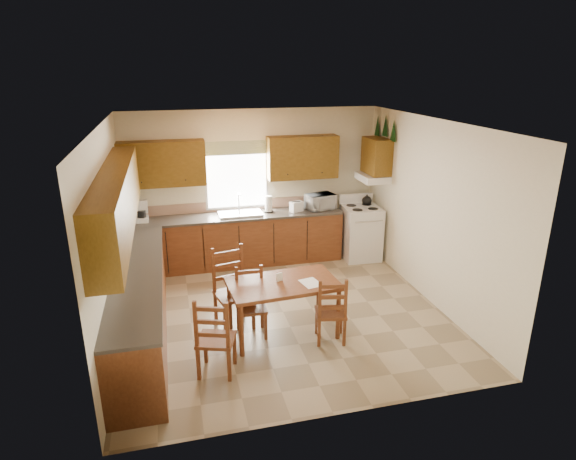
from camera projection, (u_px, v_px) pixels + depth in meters
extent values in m
plane|color=gray|center=(283.00, 312.00, 7.00)|extent=(4.50, 4.50, 0.00)
plane|color=#995F31|center=(282.00, 123.00, 6.12)|extent=(4.50, 4.50, 0.00)
plane|color=beige|center=(109.00, 238.00, 6.04)|extent=(4.50, 4.50, 0.00)
plane|color=beige|center=(431.00, 212.00, 7.08)|extent=(4.50, 4.50, 0.00)
plane|color=beige|center=(254.00, 186.00, 8.62)|extent=(4.50, 4.50, 0.00)
plane|color=beige|center=(339.00, 297.00, 4.50)|extent=(4.50, 4.50, 0.00)
cube|color=brown|center=(237.00, 241.00, 8.56)|extent=(3.75, 0.60, 0.88)
cube|color=brown|center=(140.00, 305.00, 6.27)|extent=(0.60, 3.60, 0.88)
cube|color=#3E3733|center=(236.00, 216.00, 8.41)|extent=(3.75, 0.63, 0.04)
cube|color=#3E3733|center=(137.00, 273.00, 6.12)|extent=(0.63, 3.60, 0.04)
cube|color=#987360|center=(233.00, 206.00, 8.64)|extent=(3.75, 0.01, 0.18)
cube|color=brown|center=(162.00, 164.00, 7.95)|extent=(1.41, 0.33, 0.75)
cube|color=brown|center=(303.00, 157.00, 8.50)|extent=(1.25, 0.33, 0.75)
cube|color=brown|center=(117.00, 201.00, 5.78)|extent=(0.33, 3.60, 0.75)
cube|color=brown|center=(377.00, 156.00, 8.37)|extent=(0.33, 0.62, 0.62)
cube|color=silver|center=(373.00, 178.00, 8.48)|extent=(0.44, 0.62, 0.12)
cube|color=silver|center=(237.00, 176.00, 8.46)|extent=(1.13, 0.02, 1.18)
cube|color=white|center=(237.00, 176.00, 8.46)|extent=(1.05, 0.01, 1.10)
cube|color=#506D3C|center=(236.00, 148.00, 8.27)|extent=(1.19, 0.01, 0.24)
cube|color=silver|center=(240.00, 214.00, 8.41)|extent=(0.75, 0.45, 0.04)
cone|color=black|center=(394.00, 130.00, 7.95)|extent=(0.22, 0.22, 0.36)
cone|color=black|center=(385.00, 126.00, 8.23)|extent=(0.22, 0.22, 0.36)
cone|color=black|center=(378.00, 126.00, 8.54)|extent=(0.22, 0.22, 0.36)
cube|color=silver|center=(361.00, 233.00, 8.83)|extent=(0.68, 0.70, 0.95)
cube|color=silver|center=(141.00, 212.00, 8.00)|extent=(0.26, 0.29, 0.34)
cylinder|color=white|center=(269.00, 204.00, 8.52)|extent=(0.15, 0.15, 0.30)
cube|color=silver|center=(296.00, 207.00, 8.58)|extent=(0.25, 0.20, 0.18)
imported|color=silver|center=(320.00, 202.00, 8.70)|extent=(0.53, 0.43, 0.28)
cube|color=brown|center=(283.00, 308.00, 6.33)|extent=(1.46, 0.91, 0.75)
cube|color=brown|center=(216.00, 334.00, 5.49)|extent=(0.52, 0.50, 0.98)
cube|color=brown|center=(331.00, 308.00, 6.16)|extent=(0.45, 0.43, 0.91)
cube|color=brown|center=(233.00, 290.00, 6.45)|extent=(0.55, 0.53, 1.10)
cube|color=brown|center=(251.00, 304.00, 6.27)|extent=(0.40, 0.38, 0.92)
cube|color=white|center=(311.00, 283.00, 6.18)|extent=(0.28, 0.33, 0.00)
cube|color=white|center=(279.00, 277.00, 6.22)|extent=(0.09, 0.05, 0.11)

